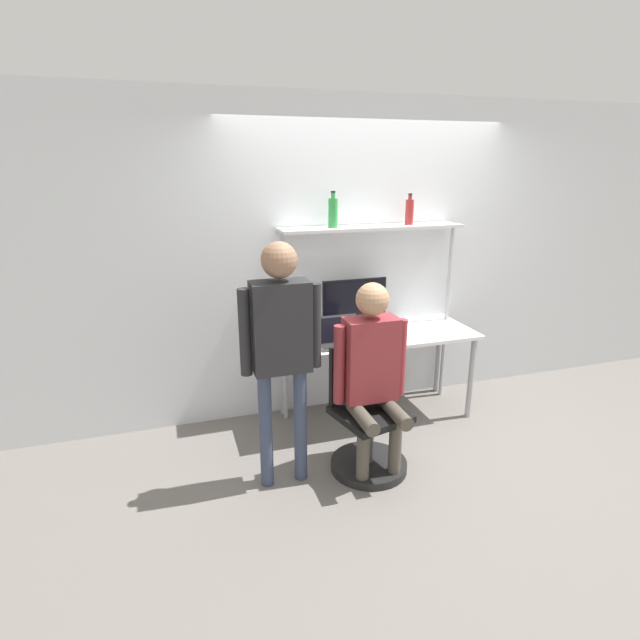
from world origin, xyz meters
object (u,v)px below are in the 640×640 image
object	(u,v)px
cell_phone	(372,342)
bottle_green	(333,212)
bottle_red	(409,211)
laptop	(338,337)
monitor	(355,302)
person_seated	(372,365)
office_chair	(366,432)
person_standing	(281,336)

from	to	relation	value
cell_phone	bottle_green	size ratio (longest dim) A/B	0.52
bottle_red	laptop	bearing A→B (deg)	-156.20
monitor	laptop	bearing A→B (deg)	-130.97
bottle_red	bottle_green	bearing A→B (deg)	180.00
person_seated	bottle_green	distance (m)	1.34
office_chair	person_seated	size ratio (longest dim) A/B	0.66
monitor	bottle_red	size ratio (longest dim) A/B	2.22
office_chair	laptop	bearing A→B (deg)	92.34
bottle_red	bottle_green	xyz separation A→B (m)	(-0.68, 0.00, 0.01)
laptop	office_chair	distance (m)	0.79
monitor	laptop	world-z (taller)	monitor
person_standing	office_chair	bearing A→B (deg)	-0.61
monitor	person_seated	size ratio (longest dim) A/B	0.41
laptop	person_seated	distance (m)	0.61
person_seated	bottle_green	bearing A→B (deg)	88.17
person_seated	person_standing	world-z (taller)	person_standing
laptop	office_chair	world-z (taller)	laptop
laptop	cell_phone	distance (m)	0.28
bottle_green	person_standing	bearing A→B (deg)	-126.42
person_standing	bottle_green	size ratio (longest dim) A/B	5.88
laptop	bottle_red	world-z (taller)	bottle_red
laptop	bottle_red	xyz separation A→B (m)	(0.75, 0.33, 0.93)
bottle_green	bottle_red	bearing A→B (deg)	0.00
monitor	cell_phone	bearing A→B (deg)	-86.13
monitor	office_chair	world-z (taller)	monitor
laptop	cell_phone	world-z (taller)	laptop
monitor	person_seated	xyz separation A→B (m)	(-0.22, -0.90, -0.20)
person_seated	bottle_green	size ratio (longest dim) A/B	4.84
monitor	person_standing	world-z (taller)	person_standing
laptop	bottle_green	xyz separation A→B (m)	(0.06, 0.33, 0.95)
person_seated	cell_phone	bearing A→B (deg)	66.92
laptop	bottle_green	world-z (taller)	bottle_green
person_seated	person_standing	bearing A→B (deg)	175.20
cell_phone	office_chair	distance (m)	0.76
bottle_red	person_standing	bearing A→B (deg)	-146.43
bottle_red	monitor	bearing A→B (deg)	-175.21
laptop	person_standing	distance (m)	0.86
monitor	office_chair	distance (m)	1.15
office_chair	person_seated	world-z (taller)	person_seated
cell_phone	bottle_green	bearing A→B (deg)	118.96
cell_phone	bottle_red	world-z (taller)	bottle_red
laptop	person_seated	size ratio (longest dim) A/B	0.25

